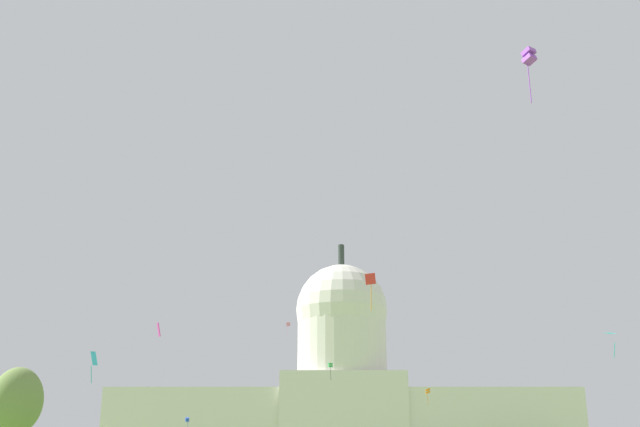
{
  "coord_description": "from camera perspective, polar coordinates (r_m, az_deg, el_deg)",
  "views": [
    {
      "loc": [
        -1.04,
        -20.07,
        3.08
      ],
      "look_at": [
        -0.84,
        74.0,
        33.03
      ],
      "focal_mm": 42.0,
      "sensor_mm": 36.0,
      "label": 1
    }
  ],
  "objects": [
    {
      "name": "capitol_building",
      "position": [
        211.56,
        1.59,
        -13.7
      ],
      "size": [
        125.6,
        25.92,
        60.57
      ],
      "color": "silver",
      "rests_on": "ground_plane"
    },
    {
      "name": "tree_west_near",
      "position": [
        113.1,
        -22.22,
        -13.08
      ],
      "size": [
        9.53,
        9.58,
        14.19
      ],
      "color": "brown",
      "rests_on": "ground_plane"
    },
    {
      "name": "kite_magenta_low",
      "position": [
        68.54,
        -12.32,
        -8.65
      ],
      "size": [
        0.58,
        1.08,
        1.27
      ],
      "rotation": [
        0.0,
        0.0,
        1.12
      ],
      "color": "#D1339E"
    },
    {
      "name": "kite_violet_mid",
      "position": [
        58.94,
        15.53,
        11.4
      ],
      "size": [
        1.16,
        1.18,
        4.5
      ],
      "rotation": [
        0.0,
        0.0,
        3.76
      ],
      "color": "purple"
    },
    {
      "name": "kite_cyan_low",
      "position": [
        80.15,
        -16.98,
        -10.63
      ],
      "size": [
        0.63,
        0.82,
        3.18
      ],
      "rotation": [
        0.0,
        0.0,
        0.5
      ],
      "color": "#33BCDB"
    },
    {
      "name": "kite_green_mid",
      "position": [
        175.33,
        0.66,
        -11.49
      ],
      "size": [
        1.13,
        1.14,
        3.91
      ],
      "rotation": [
        0.0,
        0.0,
        0.3
      ],
      "color": "green"
    },
    {
      "name": "kite_pink_mid",
      "position": [
        182.84,
        -2.57,
        -8.49
      ],
      "size": [
        1.04,
        0.69,
        3.04
      ],
      "rotation": [
        0.0,
        0.0,
        2.8
      ],
      "color": "pink"
    },
    {
      "name": "kite_turquoise_low",
      "position": [
        91.74,
        21.38,
        -8.84
      ],
      "size": [
        1.45,
        1.0,
        2.42
      ],
      "rotation": [
        0.0,
        0.0,
        0.18
      ],
      "color": "teal"
    },
    {
      "name": "kite_red_mid",
      "position": [
        75.37,
        3.74,
        -5.22
      ],
      "size": [
        1.13,
        0.49,
        3.82
      ],
      "rotation": [
        0.0,
        0.0,
        5.51
      ],
      "color": "red"
    },
    {
      "name": "kite_orange_low",
      "position": [
        150.97,
        8.09,
        -13.26
      ],
      "size": [
        0.93,
        0.86,
        3.24
      ],
      "rotation": [
        0.0,
        0.0,
        1.58
      ],
      "color": "orange"
    },
    {
      "name": "kite_blue_low",
      "position": [
        180.55,
        -10.21,
        -15.2
      ],
      "size": [
        1.03,
        1.08,
        2.64
      ],
      "rotation": [
        0.0,
        0.0,
        0.34
      ],
      "color": "blue"
    }
  ]
}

